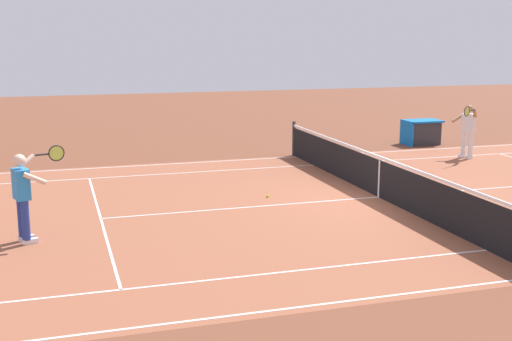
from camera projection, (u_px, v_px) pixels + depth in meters
ground_plane at (379, 197)px, 15.63m from camera, size 60.00×60.00×0.00m
court_slab at (379, 197)px, 15.63m from camera, size 24.20×11.40×0.00m
court_line_markings at (379, 197)px, 15.63m from camera, size 23.85×11.05×0.01m
tennis_net at (380, 177)px, 15.53m from camera, size 0.10×11.70×1.08m
tennis_player_near at (24, 193)px, 12.06m from camera, size 0.97×0.88×1.70m
tennis_player_far at (468, 128)px, 20.39m from camera, size 0.88×0.99×1.70m
tennis_ball at (268, 196)px, 15.61m from camera, size 0.07×0.07×0.07m
equipment_cart_tarped at (421, 132)px, 23.08m from camera, size 1.25×0.84×0.85m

